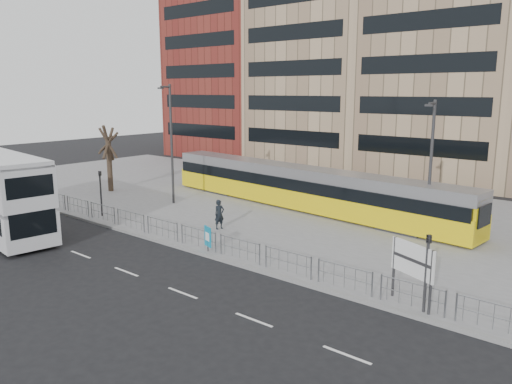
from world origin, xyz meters
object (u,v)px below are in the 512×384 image
Objects in this scene: tram at (302,188)px; lamp_post_east at (430,162)px; ad_panel at (208,237)px; traffic_light_west at (101,187)px; bare_tree at (107,124)px; station_sign at (412,263)px; pedestrian at (219,214)px; lamp_post_west at (171,140)px; traffic_light_east at (427,263)px.

tram is 3.26× the size of lamp_post_east.
traffic_light_west is at bearing -164.55° from ad_panel.
tram is 17.43m from bare_tree.
station_sign is at bearing -16.46° from traffic_light_west.
station_sign is 29.77m from bare_tree.
lamp_post_east is at bearing 0.13° from tram.
lamp_post_west reaches higher than pedestrian.
lamp_post_east is 1.00× the size of bare_tree.
lamp_post_east reaches higher than ad_panel.
bare_tree is (-7.68, -0.25, 0.88)m from lamp_post_west.
pedestrian is at bearing -173.58° from traffic_light_east.
lamp_post_east is (7.69, 10.51, 3.52)m from ad_panel.
traffic_light_east is (0.68, -0.30, 0.21)m from station_sign.
lamp_post_west reaches higher than traffic_light_west.
traffic_light_east is 11.39m from lamp_post_east.
bare_tree reaches higher than traffic_light_east.
traffic_light_west is 6.38m from lamp_post_west.
station_sign is at bearing -88.91° from pedestrian.
lamp_post_west reaches higher than tram.
lamp_post_east is (17.94, 4.03, -0.49)m from lamp_post_west.
bare_tree reaches higher than pedestrian.
lamp_post_west is at bearing 67.07° from traffic_light_west.
tram is at bearing 174.70° from lamp_post_east.
lamp_post_east is at bearing 73.49° from ad_panel.
station_sign is at bearing -35.21° from tram.
lamp_post_west is (-7.68, 2.91, 3.89)m from pedestrian.
lamp_post_east reaches higher than station_sign.
traffic_light_west reaches higher than tram.
traffic_light_east reaches higher than tram.
bare_tree is at bearing -171.61° from traffic_light_east.
traffic_light_east is at bearing -11.71° from bare_tree.
traffic_light_west is (-9.19, -10.59, 0.46)m from tram.
tram reaches higher than pedestrian.
traffic_light_east is at bearing -0.77° from station_sign.
pedestrian is 12.85m from lamp_post_east.
traffic_light_east is 30.46m from bare_tree.
traffic_light_east is 0.35× the size of lamp_post_west.
pedestrian is 0.21× the size of lamp_post_west.
bare_tree is (-15.36, 2.67, 4.77)m from pedestrian.
pedestrian is 16.30m from bare_tree.
station_sign is 0.29× the size of lamp_post_west.
lamp_post_west is (-21.24, 6.08, 3.04)m from station_sign.
tram is at bearing 17.76° from bare_tree.
lamp_post_east is at bearing -41.67° from pedestrian.
pedestrian is at bearing -170.18° from station_sign.
traffic_light_west reaches higher than pedestrian.
tram is 8.30× the size of traffic_light_west.
traffic_light_east is 0.39× the size of lamp_post_east.
traffic_light_west is at bearing -152.56° from lamp_post_east.
tram is 14.06× the size of pedestrian.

